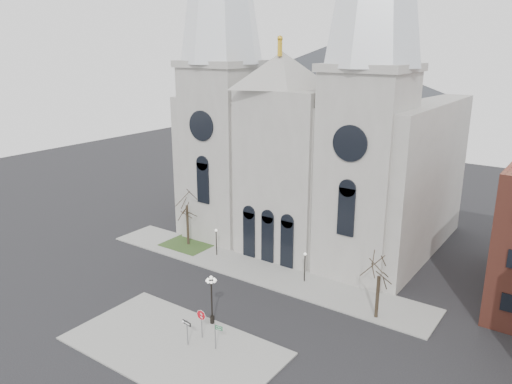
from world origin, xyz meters
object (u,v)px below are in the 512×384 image
Objects in this scene: globe_lamp at (212,294)px; one_way_sign at (187,328)px; street_name_sign at (216,335)px; stop_sign at (202,318)px.

globe_lamp is 2.00× the size of one_way_sign.
street_name_sign is at bearing -45.18° from globe_lamp.
street_name_sign is (2.36, 0.88, -0.20)m from one_way_sign.
stop_sign is 1.14× the size of street_name_sign.
one_way_sign is at bearing -80.94° from stop_sign.
stop_sign is at bearing -70.86° from globe_lamp.
one_way_sign is 2.53m from street_name_sign.
stop_sign reaches higher than one_way_sign.
stop_sign is 2.23m from street_name_sign.
stop_sign is 2.64m from globe_lamp.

